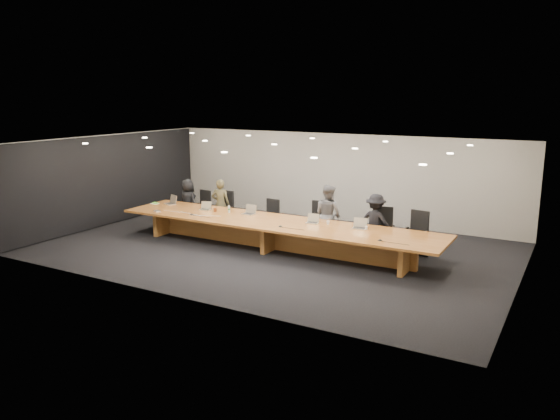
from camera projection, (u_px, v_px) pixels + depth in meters
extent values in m
plane|color=black|center=(274.00, 249.00, 14.48)|extent=(12.00, 12.00, 0.00)
cube|color=beige|center=(336.00, 177.00, 17.59)|extent=(12.00, 0.02, 2.80)
cube|color=black|center=(110.00, 181.00, 17.05)|extent=(0.08, 7.84, 2.74)
cube|color=brown|center=(274.00, 222.00, 14.33)|extent=(9.00, 1.80, 0.06)
cube|color=brown|center=(274.00, 236.00, 14.41)|extent=(7.65, 0.15, 0.69)
cube|color=brown|center=(169.00, 221.00, 16.14)|extent=(0.12, 1.26, 0.69)
cube|color=brown|center=(274.00, 236.00, 14.41)|extent=(0.12, 1.26, 0.69)
cube|color=brown|center=(408.00, 256.00, 12.67)|extent=(0.12, 1.26, 0.69)
imported|color=black|center=(188.00, 202.00, 17.15)|extent=(0.78, 0.60, 1.42)
imported|color=#403A23|center=(221.00, 204.00, 16.53)|extent=(0.65, 0.54, 1.52)
imported|color=#4D4D4F|center=(328.00, 215.00, 14.79)|extent=(0.96, 0.86, 1.64)
imported|color=black|center=(375.00, 222.00, 14.26)|extent=(1.00, 0.62, 1.49)
cylinder|color=silver|center=(229.00, 209.00, 15.36)|extent=(0.07, 0.07, 0.20)
cylinder|color=#672F12|center=(215.00, 210.00, 15.48)|extent=(0.11, 0.11, 0.11)
cone|color=silver|center=(328.00, 223.00, 14.00)|extent=(0.09, 0.09, 0.09)
cone|color=silver|center=(366.00, 228.00, 13.46)|extent=(0.08, 0.08, 0.08)
cube|color=white|center=(155.00, 204.00, 16.61)|extent=(0.23, 0.19, 0.01)
cube|color=#58B530|center=(155.00, 203.00, 16.60)|extent=(0.20, 0.14, 0.03)
cube|color=#BCBCC2|center=(157.00, 211.00, 15.53)|extent=(0.21, 0.18, 0.03)
cone|color=black|center=(192.00, 214.00, 15.10)|extent=(0.15, 0.15, 0.03)
cone|color=black|center=(280.00, 226.00, 13.76)|extent=(0.13, 0.13, 0.03)
cone|color=black|center=(380.00, 240.00, 12.44)|extent=(0.14, 0.14, 0.03)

